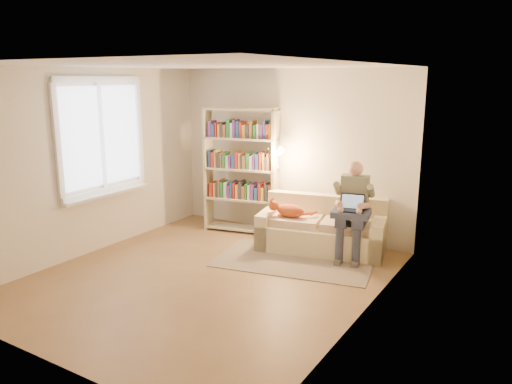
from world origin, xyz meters
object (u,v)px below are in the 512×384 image
Objects in this scene: person at (353,205)px; bookshelf at (241,164)px; sofa at (322,231)px; laptop at (350,206)px; cat at (291,210)px.

bookshelf is (-1.96, 0.18, 0.36)m from person.
sofa is 0.69m from laptop.
person is (0.47, -0.05, 0.47)m from sofa.
person is at bearing -17.57° from sofa.
bookshelf is at bearing 162.72° from sofa.
sofa is 5.18× the size of laptop.
laptop is at bearing -9.79° from cat.
bookshelf is at bearing 150.59° from cat.
sofa reaches higher than cat.
laptop is at bearing -102.07° from person.
cat is at bearing -29.41° from bookshelf.
laptop is (-0.00, -0.12, 0.01)m from person.
cat is at bearing -165.26° from sofa.
person reaches higher than laptop.
bookshelf reaches higher than laptop.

